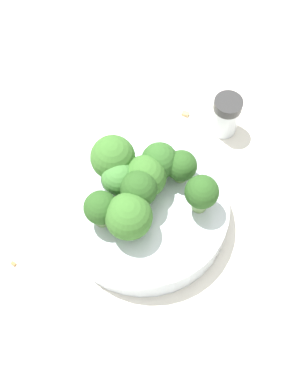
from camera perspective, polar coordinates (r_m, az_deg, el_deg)
name	(u,v)px	position (r m, az deg, el deg)	size (l,w,h in m)	color
ground_plane	(144,218)	(0.65, 0.00, -2.78)	(3.00, 3.00, 0.00)	silver
bowl	(144,211)	(0.63, 0.00, -2.07)	(0.20, 0.20, 0.04)	silver
broccoli_floret_0	(139,193)	(0.58, -0.59, -0.12)	(0.04, 0.04, 0.06)	#84AD66
broccoli_floret_1	(119,179)	(0.60, -2.70, 1.38)	(0.04, 0.04, 0.05)	#7A9E5B
broccoli_floret_2	(113,158)	(0.61, -3.34, 3.67)	(0.05, 0.05, 0.06)	#84AD66
broccoli_floret_3	(129,217)	(0.58, -1.66, -2.65)	(0.05, 0.05, 0.06)	#8EB770
broccoli_floret_4	(159,161)	(0.61, 1.66, 3.30)	(0.04, 0.04, 0.05)	#8EB770
broccoli_floret_5	(181,166)	(0.61, 4.01, 2.74)	(0.04, 0.04, 0.05)	#7A9E5B
broccoli_floret_6	(101,209)	(0.58, -4.62, -1.80)	(0.04, 0.04, 0.05)	#7A9E5B
broccoli_floret_7	(202,195)	(0.59, 6.16, -0.29)	(0.04, 0.04, 0.06)	#7A9E5B
broccoli_floret_8	(146,177)	(0.60, 0.25, 1.62)	(0.05, 0.05, 0.05)	#8EB770
pepper_shaker	(226,115)	(0.70, 8.72, 8.10)	(0.04, 0.04, 0.06)	silver
almond_crumb_0	(185,113)	(0.73, 4.45, 8.42)	(0.01, 0.01, 0.01)	tan
almond_crumb_1	(13,263)	(0.64, -13.78, -7.40)	(0.01, 0.00, 0.01)	olive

